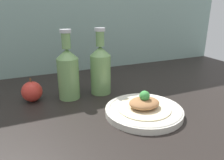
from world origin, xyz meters
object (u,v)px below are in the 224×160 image
at_px(plate, 144,110).
at_px(apple, 32,91).
at_px(cider_bottle_left, 68,72).
at_px(cider_bottle_right, 101,68).
at_px(plated_food, 144,104).

relative_size(plate, apple, 2.81).
height_order(plate, cider_bottle_left, cider_bottle_left).
distance_m(plate, apple, 0.40).
bearing_deg(apple, cider_bottle_right, -5.19).
bearing_deg(apple, plated_food, -37.80).
xyz_separation_m(cider_bottle_left, cider_bottle_right, (0.12, 0.00, 0.00)).
height_order(plate, cider_bottle_right, cider_bottle_right).
bearing_deg(plated_food, cider_bottle_left, 130.06).
bearing_deg(cider_bottle_right, plated_food, -74.37).
bearing_deg(plate, apple, 142.20).
xyz_separation_m(plated_food, apple, (-0.31, 0.24, 0.00)).
xyz_separation_m(plate, apple, (-0.31, 0.24, 0.02)).
relative_size(cider_bottle_right, apple, 2.89).
bearing_deg(apple, cider_bottle_left, -10.12).
bearing_deg(plate, plated_food, -90.00).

